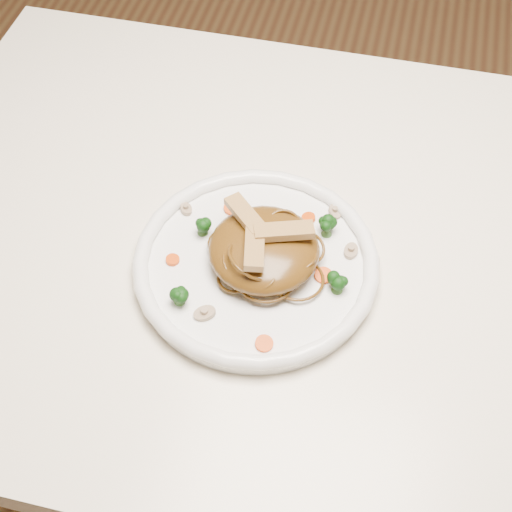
# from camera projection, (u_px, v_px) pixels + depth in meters

# --- Properties ---
(ground) EXTENTS (4.00, 4.00, 0.00)m
(ground) POSITION_uv_depth(u_px,v_px,m) (301.00, 466.00, 1.55)
(ground) COLOR brown
(ground) RESTS_ON ground
(table) EXTENTS (1.20, 0.80, 0.75)m
(table) POSITION_uv_depth(u_px,v_px,m) (323.00, 289.00, 1.03)
(table) COLOR #F3E6CE
(table) RESTS_ON ground
(plate) EXTENTS (0.38, 0.38, 0.02)m
(plate) POSITION_uv_depth(u_px,v_px,m) (256.00, 267.00, 0.92)
(plate) COLOR white
(plate) RESTS_ON table
(noodle_mound) EXTENTS (0.17, 0.17, 0.04)m
(noodle_mound) POSITION_uv_depth(u_px,v_px,m) (264.00, 249.00, 0.90)
(noodle_mound) COLOR #583A10
(noodle_mound) RESTS_ON plate
(chicken_a) EXTENTS (0.08, 0.05, 0.01)m
(chicken_a) POSITION_uv_depth(u_px,v_px,m) (284.00, 231.00, 0.88)
(chicken_a) COLOR tan
(chicken_a) RESTS_ON noodle_mound
(chicken_b) EXTENTS (0.06, 0.06, 0.01)m
(chicken_b) POSITION_uv_depth(u_px,v_px,m) (246.00, 215.00, 0.89)
(chicken_b) COLOR tan
(chicken_b) RESTS_ON noodle_mound
(chicken_c) EXTENTS (0.04, 0.07, 0.01)m
(chicken_c) POSITION_uv_depth(u_px,v_px,m) (254.00, 246.00, 0.86)
(chicken_c) COLOR tan
(chicken_c) RESTS_ON noodle_mound
(broccoli_0) EXTENTS (0.03, 0.03, 0.03)m
(broccoli_0) POSITION_uv_depth(u_px,v_px,m) (327.00, 226.00, 0.93)
(broccoli_0) COLOR #0D3D0C
(broccoli_0) RESTS_ON plate
(broccoli_1) EXTENTS (0.03, 0.03, 0.03)m
(broccoli_1) POSITION_uv_depth(u_px,v_px,m) (202.00, 225.00, 0.93)
(broccoli_1) COLOR #0D3D0C
(broccoli_1) RESTS_ON plate
(broccoli_2) EXTENTS (0.03, 0.03, 0.03)m
(broccoli_2) POSITION_uv_depth(u_px,v_px,m) (179.00, 295.00, 0.87)
(broccoli_2) COLOR #0D3D0C
(broccoli_2) RESTS_ON plate
(broccoli_3) EXTENTS (0.03, 0.03, 0.03)m
(broccoli_3) POSITION_uv_depth(u_px,v_px,m) (338.00, 284.00, 0.88)
(broccoli_3) COLOR #0D3D0C
(broccoli_3) RESTS_ON plate
(carrot_0) EXTENTS (0.02, 0.02, 0.00)m
(carrot_0) POSITION_uv_depth(u_px,v_px,m) (308.00, 218.00, 0.95)
(carrot_0) COLOR #E54E08
(carrot_0) RESTS_ON plate
(carrot_1) EXTENTS (0.02, 0.02, 0.00)m
(carrot_1) POSITION_uv_depth(u_px,v_px,m) (173.00, 260.00, 0.91)
(carrot_1) COLOR #E54E08
(carrot_1) RESTS_ON plate
(carrot_2) EXTENTS (0.03, 0.03, 0.00)m
(carrot_2) POSITION_uv_depth(u_px,v_px,m) (324.00, 276.00, 0.90)
(carrot_2) COLOR #E54E08
(carrot_2) RESTS_ON plate
(carrot_3) EXTENTS (0.03, 0.03, 0.00)m
(carrot_3) POSITION_uv_depth(u_px,v_px,m) (232.00, 208.00, 0.96)
(carrot_3) COLOR #E54E08
(carrot_3) RESTS_ON plate
(carrot_4) EXTENTS (0.02, 0.02, 0.00)m
(carrot_4) POSITION_uv_depth(u_px,v_px,m) (264.00, 344.00, 0.84)
(carrot_4) COLOR #E54E08
(carrot_4) RESTS_ON plate
(mushroom_0) EXTENTS (0.04, 0.04, 0.01)m
(mushroom_0) POSITION_uv_depth(u_px,v_px,m) (205.00, 313.00, 0.86)
(mushroom_0) COLOR tan
(mushroom_0) RESTS_ON plate
(mushroom_1) EXTENTS (0.03, 0.03, 0.01)m
(mushroom_1) POSITION_uv_depth(u_px,v_px,m) (351.00, 251.00, 0.92)
(mushroom_1) COLOR tan
(mushroom_1) RESTS_ON plate
(mushroom_2) EXTENTS (0.03, 0.03, 0.01)m
(mushroom_2) POSITION_uv_depth(u_px,v_px,m) (186.00, 209.00, 0.96)
(mushroom_2) COLOR tan
(mushroom_2) RESTS_ON plate
(mushroom_3) EXTENTS (0.03, 0.03, 0.01)m
(mushroom_3) POSITION_uv_depth(u_px,v_px,m) (335.00, 212.00, 0.96)
(mushroom_3) COLOR tan
(mushroom_3) RESTS_ON plate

